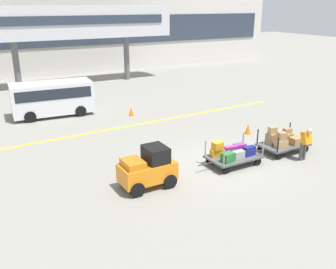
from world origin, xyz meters
name	(u,v)px	position (x,y,z in m)	size (l,w,h in m)	color
ground_plane	(225,164)	(0.00, 0.00, 0.00)	(120.00, 120.00, 0.00)	gray
apron_lead_line	(156,121)	(0.15, 7.04, 0.00)	(17.73, 0.20, 0.01)	yellow
terminal_building	(68,34)	(0.00, 25.98, 3.77)	(47.67, 2.51, 7.53)	beige
jet_bridge	(51,23)	(-2.76, 19.99, 5.14)	(19.33, 3.00, 6.49)	silver
baggage_tug	(148,169)	(-3.89, -0.30, 0.75)	(2.12, 1.27, 1.58)	orange
baggage_cart_lead	(232,154)	(0.21, -0.19, 0.50)	(3.02, 1.45, 1.10)	#4C4C4F
baggage_cart_middle	(283,141)	(3.22, -0.13, 0.54)	(3.02, 1.45, 1.23)	#4C4C4F
baggage_handler	(305,142)	(3.30, -1.36, 0.87)	(0.40, 0.44, 1.56)	#4C4C4C
shuttle_van	(52,96)	(-4.94, 11.17, 1.23)	(4.90, 2.19, 2.10)	silver
safety_cone_near	(131,111)	(-0.69, 8.80, 0.28)	(0.36, 0.36, 0.55)	orange
safety_cone_far	(248,129)	(3.48, 2.63, 0.28)	(0.36, 0.36, 0.55)	orange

